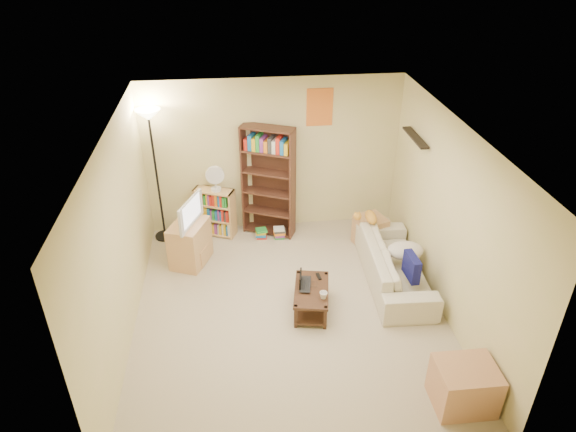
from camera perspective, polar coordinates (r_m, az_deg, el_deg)
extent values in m
plane|color=beige|center=(6.90, 0.18, -10.53)|extent=(4.50, 4.50, 0.00)
cube|color=beige|center=(8.14, -1.68, 6.68)|extent=(4.00, 0.04, 2.50)
cube|color=beige|center=(4.43, 3.77, -17.23)|extent=(4.00, 0.04, 2.50)
cube|color=beige|center=(6.28, -18.26, -2.73)|extent=(0.04, 4.50, 2.50)
cube|color=beige|center=(6.66, 17.54, -0.58)|extent=(0.04, 4.50, 2.50)
cube|color=silver|center=(5.59, 0.22, 9.21)|extent=(4.00, 4.50, 0.04)
cube|color=red|center=(7.94, 3.54, 11.97)|extent=(0.40, 0.02, 0.58)
cube|color=black|center=(7.45, 13.97, 8.47)|extent=(0.12, 0.80, 0.03)
imported|color=beige|center=(7.40, 11.78, -5.30)|extent=(1.99, 0.92, 0.56)
cube|color=#131454|center=(6.96, 13.57, -5.52)|extent=(0.13, 0.38, 0.33)
ellipsoid|color=beige|center=(7.37, 12.89, -3.76)|extent=(0.52, 0.37, 0.22)
ellipsoid|color=gold|center=(7.76, 9.19, -0.11)|extent=(0.36, 0.17, 0.14)
sphere|color=gold|center=(7.71, 7.73, -0.04)|extent=(0.12, 0.12, 0.12)
cube|color=#3A2916|center=(6.72, 2.63, -8.21)|extent=(0.57, 0.85, 0.03)
cube|color=#3A2916|center=(6.89, 2.58, -9.91)|extent=(0.54, 0.81, 0.03)
cube|color=#3A2916|center=(6.56, 0.86, -11.10)|extent=(0.04, 0.04, 0.35)
cube|color=#3A2916|center=(6.56, 4.16, -11.22)|extent=(0.04, 0.04, 0.35)
cube|color=#3A2916|center=(7.10, 1.17, -7.40)|extent=(0.04, 0.04, 0.35)
cube|color=#3A2916|center=(7.09, 4.20, -7.51)|extent=(0.04, 0.04, 0.35)
imported|color=black|center=(6.75, 2.36, -7.64)|extent=(0.44, 0.36, 0.03)
cube|color=white|center=(6.70, 1.39, -7.00)|extent=(0.06, 0.26, 0.17)
imported|color=silver|center=(6.54, 3.96, -8.78)|extent=(0.11, 0.11, 0.09)
cube|color=black|center=(6.91, 3.43, -6.71)|extent=(0.06, 0.14, 0.02)
cube|color=tan|center=(7.74, -10.85, -2.99)|extent=(0.65, 0.74, 0.67)
imported|color=black|center=(7.46, -11.25, 0.48)|extent=(0.79, 0.60, 0.41)
cube|color=#48251B|center=(8.06, -2.20, 3.76)|extent=(0.86, 0.59, 1.82)
cube|color=#D5B568|center=(8.33, -8.09, 0.42)|extent=(0.68, 0.47, 0.81)
cylinder|color=silver|center=(8.11, -7.99, 2.97)|extent=(0.16, 0.16, 0.04)
cylinder|color=silver|center=(8.06, -8.04, 3.60)|extent=(0.02, 0.02, 0.16)
cylinder|color=silver|center=(7.97, -8.12, 4.53)|extent=(0.29, 0.06, 0.29)
cylinder|color=black|center=(8.60, -13.47, -2.14)|extent=(0.32, 0.32, 0.03)
cylinder|color=black|center=(8.12, -14.30, 3.79)|extent=(0.03, 0.03, 2.02)
cone|color=#FFF5C6|center=(7.73, -15.30, 10.81)|extent=(0.36, 0.36, 0.16)
cube|color=tan|center=(8.16, 9.10, -1.68)|extent=(0.54, 0.54, 0.49)
cube|color=tan|center=(5.97, 18.98, -17.41)|extent=(0.62, 0.52, 0.52)
cube|color=red|center=(8.31, -2.99, -1.96)|extent=(0.19, 0.15, 0.16)
cube|color=#1966B2|center=(8.29, -0.97, -1.89)|extent=(0.19, 0.15, 0.20)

